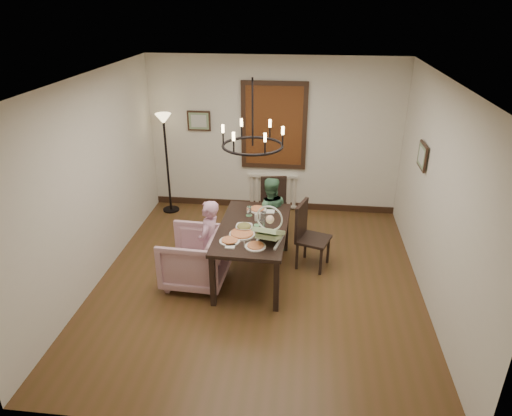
% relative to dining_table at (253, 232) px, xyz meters
% --- Properties ---
extents(room_shell, '(4.51, 5.00, 2.81)m').
position_rel_dining_table_xyz_m(room_shell, '(0.09, 0.22, 0.70)').
color(room_shell, '#55361D').
rests_on(room_shell, ground).
extents(dining_table, '(0.98, 1.69, 0.78)m').
position_rel_dining_table_xyz_m(dining_table, '(0.00, 0.00, 0.00)').
color(dining_table, black).
rests_on(dining_table, room_shell).
extents(chair_far, '(0.50, 0.50, 0.98)m').
position_rel_dining_table_xyz_m(chair_far, '(0.20, 1.28, -0.21)').
color(chair_far, black).
rests_on(chair_far, room_shell).
extents(chair_right, '(0.56, 0.56, 1.01)m').
position_rel_dining_table_xyz_m(chair_right, '(0.85, 0.35, -0.19)').
color(chair_right, black).
rests_on(chair_right, room_shell).
extents(armchair, '(0.90, 0.88, 0.78)m').
position_rel_dining_table_xyz_m(armchair, '(-0.78, -0.27, -0.31)').
color(armchair, '#C697A4').
rests_on(armchair, room_shell).
extents(elderly_woman, '(0.31, 0.41, 1.03)m').
position_rel_dining_table_xyz_m(elderly_woman, '(-0.57, -0.23, -0.18)').
color(elderly_woman, '#C68CA8').
rests_on(elderly_woman, room_shell).
extents(seated_man, '(0.54, 0.45, 1.00)m').
position_rel_dining_table_xyz_m(seated_man, '(0.16, 0.80, -0.20)').
color(seated_man, '#477855').
rests_on(seated_man, room_shell).
extents(baby_bouncer, '(0.47, 0.58, 0.33)m').
position_rel_dining_table_xyz_m(baby_bouncer, '(0.26, -0.38, 0.25)').
color(baby_bouncer, '#B9DA96').
rests_on(baby_bouncer, dining_table).
extents(salad_bowl, '(0.28, 0.28, 0.07)m').
position_rel_dining_table_xyz_m(salad_bowl, '(-0.11, -0.09, 0.12)').
color(salad_bowl, white).
rests_on(salad_bowl, dining_table).
extents(pizza_platter, '(0.35, 0.35, 0.04)m').
position_rel_dining_table_xyz_m(pizza_platter, '(-0.12, -0.25, 0.11)').
color(pizza_platter, tan).
rests_on(pizza_platter, dining_table).
extents(drinking_glass, '(0.07, 0.07, 0.14)m').
position_rel_dining_table_xyz_m(drinking_glass, '(0.14, -0.06, 0.16)').
color(drinking_glass, silver).
rests_on(drinking_glass, dining_table).
extents(window_blinds, '(1.00, 0.03, 1.40)m').
position_rel_dining_table_xyz_m(window_blinds, '(0.09, 2.31, 0.90)').
color(window_blinds, brown).
rests_on(window_blinds, room_shell).
extents(radiator, '(0.92, 0.12, 0.62)m').
position_rel_dining_table_xyz_m(radiator, '(0.09, 2.33, -0.35)').
color(radiator, silver).
rests_on(radiator, room_shell).
extents(picture_back, '(0.42, 0.03, 0.36)m').
position_rel_dining_table_xyz_m(picture_back, '(-1.26, 2.32, 0.95)').
color(picture_back, black).
rests_on(picture_back, room_shell).
extents(picture_right, '(0.03, 0.42, 0.36)m').
position_rel_dining_table_xyz_m(picture_right, '(2.30, 0.75, 0.95)').
color(picture_right, black).
rests_on(picture_right, room_shell).
extents(floor_lamp, '(0.30, 0.30, 1.80)m').
position_rel_dining_table_xyz_m(floor_lamp, '(-1.81, 2.00, 0.20)').
color(floor_lamp, black).
rests_on(floor_lamp, room_shell).
extents(chandelier, '(0.80, 0.80, 0.04)m').
position_rel_dining_table_xyz_m(chandelier, '(0.00, 0.00, 1.25)').
color(chandelier, black).
rests_on(chandelier, room_shell).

